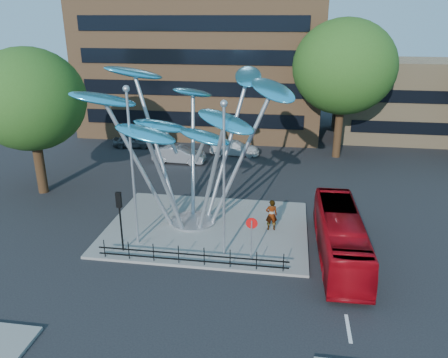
% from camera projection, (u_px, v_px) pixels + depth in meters
% --- Properties ---
extents(ground, '(120.00, 120.00, 0.00)m').
position_uv_depth(ground, '(204.00, 287.00, 20.89)').
color(ground, black).
rests_on(ground, ground).
extents(traffic_island, '(12.00, 9.00, 0.15)m').
position_uv_depth(traffic_island, '(207.00, 228.00, 26.56)').
color(traffic_island, slate).
rests_on(traffic_island, ground).
extents(low_building_near, '(15.00, 8.00, 8.00)m').
position_uv_depth(low_building_near, '(412.00, 100.00, 44.97)').
color(low_building_near, tan).
rests_on(low_building_near, ground).
extents(tree_right, '(8.80, 8.80, 12.11)m').
position_uv_depth(tree_right, '(344.00, 67.00, 37.28)').
color(tree_right, black).
rests_on(tree_right, ground).
extents(tree_left, '(7.60, 7.60, 10.32)m').
position_uv_depth(tree_left, '(30.00, 100.00, 29.73)').
color(tree_left, black).
rests_on(tree_left, ground).
extents(leaf_sculpture, '(12.72, 9.54, 9.51)m').
position_uv_depth(leaf_sculpture, '(189.00, 114.00, 24.94)').
color(leaf_sculpture, '#9EA0A5').
rests_on(leaf_sculpture, traffic_island).
extents(street_lamp_left, '(0.36, 0.36, 8.80)m').
position_uv_depth(street_lamp_left, '(131.00, 154.00, 22.88)').
color(street_lamp_left, '#9EA0A5').
rests_on(street_lamp_left, traffic_island).
extents(street_lamp_right, '(0.36, 0.36, 8.30)m').
position_uv_depth(street_lamp_right, '(224.00, 167.00, 21.80)').
color(street_lamp_right, '#9EA0A5').
rests_on(street_lamp_right, traffic_island).
extents(traffic_light_island, '(0.28, 0.18, 3.42)m').
position_uv_depth(traffic_light_island, '(120.00, 209.00, 22.99)').
color(traffic_light_island, black).
rests_on(traffic_light_island, traffic_island).
extents(no_entry_sign_island, '(0.60, 0.10, 2.45)m').
position_uv_depth(no_entry_sign_island, '(251.00, 232.00, 22.30)').
color(no_entry_sign_island, '#9EA0A5').
rests_on(no_entry_sign_island, traffic_island).
extents(pedestrian_railing_front, '(10.00, 0.06, 1.00)m').
position_uv_depth(pedestrian_railing_front, '(191.00, 257.00, 22.41)').
color(pedestrian_railing_front, black).
rests_on(pedestrian_railing_front, traffic_island).
extents(red_bus, '(2.35, 9.04, 2.50)m').
position_uv_depth(red_bus, '(340.00, 236.00, 23.06)').
color(red_bus, '#9D070F').
rests_on(red_bus, ground).
extents(pedestrian, '(0.78, 0.59, 1.92)m').
position_uv_depth(pedestrian, '(271.00, 215.00, 25.83)').
color(pedestrian, gray).
rests_on(pedestrian, traffic_island).
extents(parked_car_left, '(3.88, 1.87, 1.28)m').
position_uv_depth(parked_car_left, '(132.00, 141.00, 42.73)').
color(parked_car_left, '#46494E').
rests_on(parked_car_left, ground).
extents(parked_car_mid, '(4.61, 1.71, 1.51)m').
position_uv_depth(parked_car_mid, '(179.00, 154.00, 38.24)').
color(parked_car_mid, '#A4A5AC').
rests_on(parked_car_mid, ground).
extents(parked_car_right, '(4.62, 1.90, 1.34)m').
position_uv_depth(parked_car_right, '(235.00, 148.00, 40.49)').
color(parked_car_right, silver).
rests_on(parked_car_right, ground).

